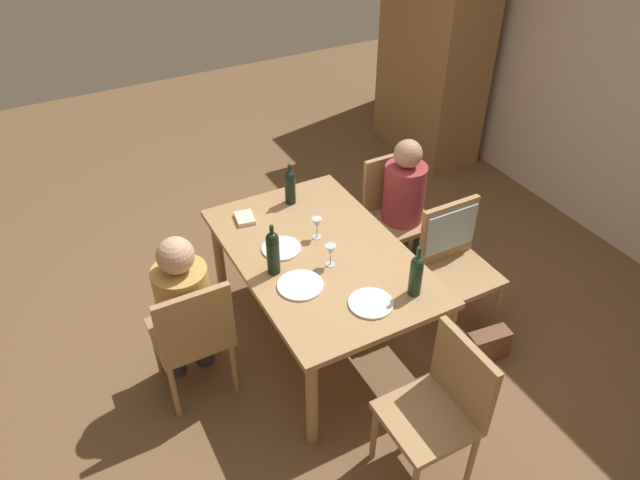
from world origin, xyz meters
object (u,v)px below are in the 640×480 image
object	(u,v)px
dining_table	(320,263)
dinner_plate_guest_right	(281,248)
chair_far_left	(396,207)
person_man_bearded	(405,200)
chair_near	(193,333)
wine_glass_centre	(317,224)
armoire_cabinet	(434,45)
wine_bottle_short_olive	(290,186)
chair_far_right	(453,249)
dinner_plate_host	(300,285)
person_woman_host	(184,304)
chair_right_end	(442,403)
wine_bottle_tall_green	(273,251)
dinner_plate_guest_left	(371,303)
wine_glass_near_left	(331,251)
handbag	(488,345)
wine_bottle_dark_red	(416,274)

from	to	relation	value
dining_table	dinner_plate_guest_right	xyz separation A→B (m)	(-0.15, -0.20, 0.09)
chair_far_left	person_man_bearded	bearing A→B (deg)	90.00
chair_near	wine_glass_centre	xyz separation A→B (m)	(-0.24, 0.95, 0.31)
dining_table	armoire_cabinet	bearing A→B (deg)	130.05
armoire_cabinet	wine_bottle_short_olive	bearing A→B (deg)	-59.15
chair_far_right	dinner_plate_host	world-z (taller)	chair_far_right
person_woman_host	chair_right_end	bearing A→B (deg)	-50.95
chair_near	wine_bottle_tall_green	distance (m)	0.67
dining_table	person_man_bearded	size ratio (longest dim) A/B	1.42
armoire_cabinet	person_man_bearded	world-z (taller)	armoire_cabinet
wine_bottle_tall_green	wine_glass_centre	size ratio (longest dim) A/B	2.29
chair_near	dinner_plate_guest_left	world-z (taller)	chair_near
chair_right_end	wine_bottle_short_olive	bearing A→B (deg)	0.02
wine_glass_centre	person_man_bearded	bearing A→B (deg)	102.39
dining_table	wine_glass_near_left	distance (m)	0.23
dinner_plate_guest_left	wine_glass_near_left	bearing A→B (deg)	-175.80
chair_near	dinner_plate_guest_left	distance (m)	1.06
chair_far_left	handbag	xyz separation A→B (m)	(1.16, 0.00, -0.42)
chair_near	person_woman_host	world-z (taller)	person_woman_host
wine_glass_centre	dinner_plate_guest_left	bearing A→B (deg)	-2.06
chair_far_right	wine_glass_near_left	xyz separation A→B (m)	(-0.10, -0.89, 0.25)
chair_near	chair_right_end	size ratio (longest dim) A/B	1.00
chair_right_end	person_man_bearded	xyz separation A→B (m)	(-1.52, 0.81, 0.12)
person_woman_host	dinner_plate_host	distance (m)	0.69
dinner_plate_guest_right	dining_table	bearing A→B (deg)	53.84
wine_glass_centre	dinner_plate_guest_right	world-z (taller)	wine_glass_centre
dining_table	handbag	distance (m)	1.26
wine_bottle_short_olive	dinner_plate_guest_right	size ratio (longest dim) A/B	1.20
person_woman_host	person_man_bearded	world-z (taller)	person_woman_host
wine_bottle_tall_green	handbag	world-z (taller)	wine_bottle_tall_green
chair_near	wine_bottle_dark_red	xyz separation A→B (m)	(0.50, 1.20, 0.35)
armoire_cabinet	wine_bottle_short_olive	xyz separation A→B (m)	(1.30, -2.18, -0.22)
person_woman_host	wine_glass_near_left	bearing A→B (deg)	-10.25
wine_glass_near_left	wine_glass_centre	distance (m)	0.29
armoire_cabinet	chair_right_end	world-z (taller)	armoire_cabinet
person_woman_host	wine_bottle_tall_green	bearing A→B (deg)	-5.78
person_woman_host	wine_glass_centre	world-z (taller)	person_woman_host
wine_bottle_tall_green	wine_bottle_short_olive	xyz separation A→B (m)	(-0.63, 0.42, -0.02)
dinner_plate_guest_left	chair_far_left	bearing A→B (deg)	139.33
armoire_cabinet	wine_glass_centre	xyz separation A→B (m)	(1.75, -2.20, -0.25)
wine_bottle_dark_red	dinner_plate_host	distance (m)	0.68
wine_glass_centre	handbag	bearing A→B (deg)	44.04
chair_far_left	person_man_bearded	distance (m)	0.17
wine_bottle_dark_red	handbag	world-z (taller)	wine_bottle_dark_red
wine_glass_centre	dinner_plate_host	size ratio (longest dim) A/B	0.54
wine_bottle_tall_green	chair_far_right	bearing A→B (deg)	80.43
armoire_cabinet	handbag	world-z (taller)	armoire_cabinet
wine_bottle_tall_green	dinner_plate_host	size ratio (longest dim) A/B	1.24
wine_glass_centre	dinner_plate_host	distance (m)	0.50
armoire_cabinet	person_woman_host	distance (m)	3.70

